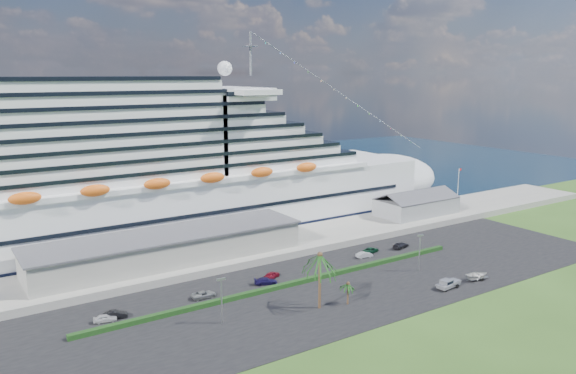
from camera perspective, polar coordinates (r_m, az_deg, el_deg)
ground at (r=109.39m, az=8.79°, el=-11.65°), size 420.00×420.00×0.00m
asphalt_lot at (r=117.10m, az=5.14°, el=-9.93°), size 140.00×38.00×0.12m
wharf at (r=139.36m, az=-2.29°, el=-5.99°), size 240.00×20.00×1.80m
water at (r=219.42m, az=-14.47°, el=-0.10°), size 420.00×160.00×0.02m
cruise_ship at (r=148.10m, az=-14.35°, el=1.00°), size 191.00×38.00×54.00m
terminal_building at (r=127.73m, az=-12.02°, el=-5.95°), size 61.00×15.00×6.30m
port_shed at (r=170.08m, az=12.90°, el=-1.83°), size 24.00×12.31×7.37m
flagpole at (r=182.50m, az=16.90°, el=0.10°), size 1.08×0.16×12.00m
hedge at (r=116.28m, az=0.46°, el=-9.77°), size 88.00×1.10×0.90m
lamp_post_left at (r=98.78m, az=-6.77°, el=-10.84°), size 1.60×0.35×8.27m
lamp_post_right at (r=126.14m, az=13.24°, el=-6.07°), size 1.60×0.35×8.27m
palm_tall at (r=103.01m, az=3.26°, el=-7.53°), size 8.82×8.82×11.13m
palm_short at (r=107.00m, az=6.12°, el=-10.00°), size 3.53×3.53×4.56m
parked_car_0 at (r=105.41m, az=-18.09°, el=-12.56°), size 4.24×2.54×1.35m
parked_car_1 at (r=106.33m, az=-17.14°, el=-12.27°), size 4.49×2.76×1.40m
parked_car_2 at (r=111.47m, az=-8.55°, el=-10.75°), size 4.90×2.46×1.33m
parked_car_3 at (r=116.99m, az=-2.27°, el=-9.52°), size 5.14×3.49×1.38m
parked_car_4 at (r=120.18m, az=-1.66°, el=-8.92°), size 4.51×3.20×1.43m
parked_car_5 at (r=134.18m, az=7.77°, el=-6.84°), size 4.23×1.99×1.34m
parked_car_6 at (r=137.94m, az=8.41°, el=-6.35°), size 5.00×3.19×1.28m
parked_car_7 at (r=142.68m, az=11.38°, el=-5.80°), size 5.59×3.36×1.52m
pickup_truck at (r=119.07m, az=15.96°, el=-9.40°), size 5.70×2.65×1.94m
boat_trailer at (r=125.39m, az=18.71°, el=-8.47°), size 6.08×4.44×1.69m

